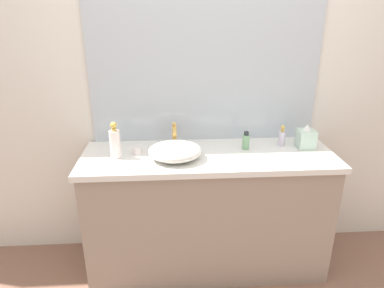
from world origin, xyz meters
The scene contains 10 objects.
bathroom_wall_rear centered at (0.00, 0.73, 1.30)m, with size 6.00×0.06×2.60m, color silver.
vanity_counter centered at (-0.01, 0.41, 0.44)m, with size 1.65×0.56×0.88m.
wall_mirror_panel centered at (-0.01, 0.69, 1.37)m, with size 1.57×0.01×0.97m, color #B2BCC6.
sink_basin centered at (-0.23, 0.35, 0.93)m, with size 0.34×0.31×0.11m, color silver.
faucet centered at (-0.23, 0.52, 0.98)m, with size 0.03×0.14×0.18m.
soap_dispenser centered at (0.51, 0.52, 0.94)m, with size 0.05×0.05×0.15m.
lotion_bottle centered at (-0.60, 0.39, 0.98)m, with size 0.07×0.07×0.24m.
perfume_bottle centered at (0.25, 0.48, 0.94)m, with size 0.05×0.05×0.12m.
tissue_box centered at (0.66, 0.48, 0.95)m, with size 0.11×0.11×0.17m.
candle_jar centered at (-0.47, 0.44, 0.90)m, with size 0.06×0.06×0.04m, color silver.
Camera 1 is at (-0.25, -1.64, 1.76)m, focal length 32.14 mm.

